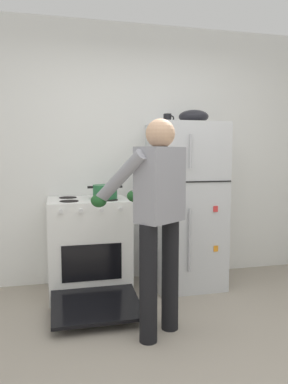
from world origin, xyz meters
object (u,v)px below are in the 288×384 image
object	(u,v)px
refrigerator	(185,205)
red_pot	(105,192)
mixing_bowl	(194,117)
person_cook	(156,208)
stove_range	(89,247)
coffee_mug	(168,119)

from	to	relation	value
refrigerator	red_pot	world-z (taller)	refrigerator
red_pot	mixing_bowl	world-z (taller)	mixing_bowl
mixing_bowl	person_cook	bearing A→B (deg)	-124.36
person_cook	red_pot	distance (m)	0.95
stove_range	person_cook	bearing A→B (deg)	-66.85
stove_range	mixing_bowl	xyz separation A→B (m)	(1.07, 0.02, 1.27)
person_cook	mixing_bowl	size ratio (longest dim) A/B	5.34
person_cook	stove_range	bearing A→B (deg)	113.15
coffee_mug	refrigerator	bearing A→B (deg)	-15.83
person_cook	red_pot	xyz separation A→B (m)	(-0.25, 0.92, 0.03)
refrigerator	mixing_bowl	distance (m)	0.90
stove_range	red_pot	distance (m)	0.56
stove_range	coffee_mug	world-z (taller)	coffee_mug
red_pot	stove_range	bearing A→B (deg)	168.68
refrigerator	coffee_mug	size ratio (longest dim) A/B	14.79
person_cook	mixing_bowl	distance (m)	1.40
refrigerator	coffee_mug	distance (m)	0.89
coffee_mug	mixing_bowl	size ratio (longest dim) A/B	0.37
stove_range	person_cook	xyz separation A→B (m)	(0.41, -0.95, 0.51)
red_pot	coffee_mug	distance (m)	0.97
coffee_mug	person_cook	bearing A→B (deg)	-111.68
stove_range	person_cook	size ratio (longest dim) A/B	0.77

